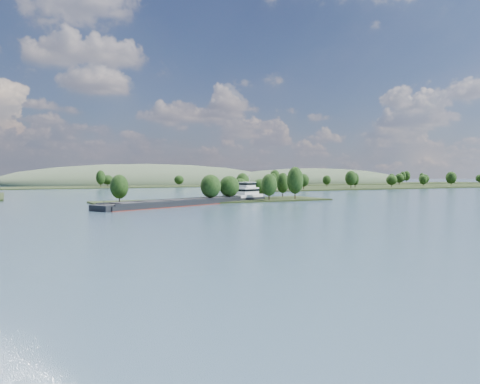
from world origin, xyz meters
TOP-DOWN VIEW (x-y plane):
  - ground at (0.00, 120.00)m, footprint 1800.00×1800.00m
  - tree_island at (5.90, 178.32)m, footprint 100.00×32.81m
  - right_bank at (231.46, 299.29)m, footprint 320.00×90.00m
  - back_shoreline at (8.73, 399.87)m, footprint 900.00×60.00m
  - hill_east at (260.00, 470.00)m, footprint 260.00×140.00m
  - hill_west at (60.00, 500.00)m, footprint 320.00×160.00m
  - cargo_barge at (-11.09, 167.61)m, footprint 78.91×43.36m

SIDE VIEW (x-z plane):
  - ground at x=0.00m, z-range 0.00..0.00m
  - hill_east at x=260.00m, z-range -18.00..18.00m
  - hill_west at x=60.00m, z-range -22.00..22.00m
  - back_shoreline at x=8.73m, z-range -7.21..8.74m
  - right_bank at x=231.46m, z-range -6.31..8.26m
  - cargo_barge at x=-11.09m, z-range -4.17..6.98m
  - tree_island at x=5.90m, z-range -3.80..11.57m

